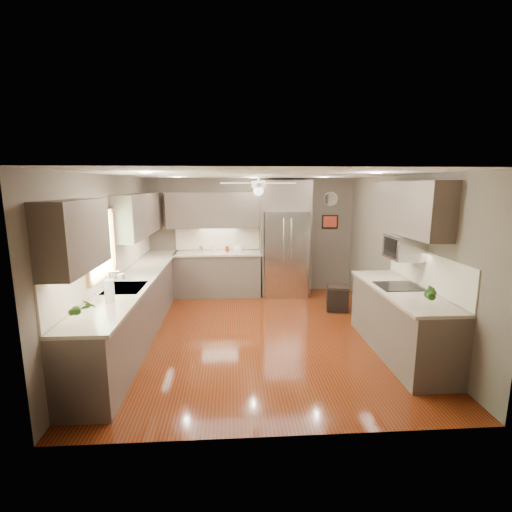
{
  "coord_description": "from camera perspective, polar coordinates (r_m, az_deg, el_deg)",
  "views": [
    {
      "loc": [
        -0.42,
        -5.61,
        2.35
      ],
      "look_at": [
        -0.02,
        0.6,
        1.16
      ],
      "focal_mm": 26.0,
      "sensor_mm": 36.0,
      "label": 1
    }
  ],
  "objects": [
    {
      "name": "wall_left",
      "position": [
        6.0,
        -21.38,
        -0.45
      ],
      "size": [
        0.0,
        5.0,
        5.0
      ],
      "primitive_type": "plane",
      "rotation": [
        1.57,
        0.0,
        1.57
      ],
      "color": "#605649",
      "rests_on": "ground"
    },
    {
      "name": "framed_print",
      "position": [
        8.41,
        11.3,
        5.2
      ],
      "size": [
        0.36,
        0.03,
        0.3
      ],
      "color": "black",
      "rests_on": "wall_back"
    },
    {
      "name": "wall_clock",
      "position": [
        8.39,
        11.42,
        8.6
      ],
      "size": [
        0.3,
        0.03,
        0.3
      ],
      "color": "white",
      "rests_on": "wall_back"
    },
    {
      "name": "potted_plant_left",
      "position": [
        4.25,
        -24.95,
        -7.25
      ],
      "size": [
        0.2,
        0.18,
        0.33
      ],
      "primitive_type": "imported",
      "rotation": [
        0.0,
        0.0,
        -0.42
      ],
      "color": "#295317",
      "rests_on": "left_run"
    },
    {
      "name": "right_run",
      "position": [
        5.67,
        21.31,
        -9.11
      ],
      "size": [
        0.7,
        2.2,
        1.45
      ],
      "color": "brown",
      "rests_on": "ground"
    },
    {
      "name": "left_run",
      "position": [
        6.25,
        -17.87,
        -7.06
      ],
      "size": [
        0.65,
        4.7,
        1.45
      ],
      "color": "brown",
      "rests_on": "ground"
    },
    {
      "name": "back_run",
      "position": [
        8.04,
        -5.78,
        -2.61
      ],
      "size": [
        1.85,
        0.65,
        1.45
      ],
      "color": "brown",
      "rests_on": "ground"
    },
    {
      "name": "wall_right",
      "position": [
        6.31,
        21.4,
        0.07
      ],
      "size": [
        0.0,
        5.0,
        5.0
      ],
      "primitive_type": "plane",
      "rotation": [
        1.57,
        0.0,
        -1.57
      ],
      "color": "#605649",
      "rests_on": "ground"
    },
    {
      "name": "ceiling",
      "position": [
        5.63,
        0.6,
        12.39
      ],
      "size": [
        5.0,
        5.0,
        0.0
      ],
      "primitive_type": "plane",
      "rotation": [
        3.14,
        0.0,
        0.0
      ],
      "color": "white",
      "rests_on": "ground"
    },
    {
      "name": "sink",
      "position": [
        5.52,
        -19.52,
        -4.92
      ],
      "size": [
        0.5,
        0.7,
        0.32
      ],
      "color": "silver",
      "rests_on": "left_run"
    },
    {
      "name": "bowl",
      "position": [
        7.95,
        -2.76,
        0.83
      ],
      "size": [
        0.21,
        0.21,
        0.05
      ],
      "primitive_type": "imported",
      "rotation": [
        0.0,
        0.0,
        0.0
      ],
      "color": "beige",
      "rests_on": "back_run"
    },
    {
      "name": "microwave",
      "position": [
        5.69,
        21.83,
        1.29
      ],
      "size": [
        0.43,
        0.55,
        0.34
      ],
      "color": "silver",
      "rests_on": "wall_right"
    },
    {
      "name": "paper_towel",
      "position": [
        4.88,
        -21.63,
        -4.98
      ],
      "size": [
        0.12,
        0.12,
        0.3
      ],
      "color": "white",
      "rests_on": "left_run"
    },
    {
      "name": "window",
      "position": [
        5.48,
        -22.85,
        1.61
      ],
      "size": [
        0.05,
        1.12,
        0.92
      ],
      "color": "#BFF2B2",
      "rests_on": "wall_left"
    },
    {
      "name": "floor",
      "position": [
        6.1,
        0.55,
        -11.8
      ],
      "size": [
        5.0,
        5.0,
        0.0
      ],
      "primitive_type": "plane",
      "color": "#53140B",
      "rests_on": "ground"
    },
    {
      "name": "stool",
      "position": [
        7.25,
        12.39,
        -6.32
      ],
      "size": [
        0.45,
        0.45,
        0.47
      ],
      "color": "black",
      "rests_on": "ground"
    },
    {
      "name": "canister_d",
      "position": [
        7.96,
        -4.47,
        1.06
      ],
      "size": [
        0.09,
        0.09,
        0.12
      ],
      "primitive_type": "cylinder",
      "rotation": [
        0.0,
        0.0,
        -0.12
      ],
      "color": "maroon",
      "rests_on": "back_run"
    },
    {
      "name": "recessed_lights",
      "position": [
        6.03,
        -0.08,
        12.24
      ],
      "size": [
        2.84,
        3.14,
        0.01
      ],
      "color": "white",
      "rests_on": "ceiling"
    },
    {
      "name": "potted_plant_right",
      "position": [
        4.86,
        25.41,
        -5.26
      ],
      "size": [
        0.2,
        0.18,
        0.3
      ],
      "primitive_type": "imported",
      "rotation": [
        0.0,
        0.0,
        -0.34
      ],
      "color": "#295317",
      "rests_on": "right_run"
    },
    {
      "name": "canister_b",
      "position": [
        7.96,
        -8.43,
        1.05
      ],
      "size": [
        0.1,
        0.1,
        0.13
      ],
      "primitive_type": "cylinder",
      "rotation": [
        0.0,
        0.0,
        -0.28
      ],
      "color": "silver",
      "rests_on": "back_run"
    },
    {
      "name": "refrigerator",
      "position": [
        7.94,
        4.45,
        2.41
      ],
      "size": [
        1.06,
        0.75,
        2.45
      ],
      "color": "silver",
      "rests_on": "ground"
    },
    {
      "name": "ceiling_fan",
      "position": [
        5.93,
        0.37,
        10.69
      ],
      "size": [
        1.18,
        1.18,
        0.32
      ],
      "color": "white",
      "rests_on": "ceiling"
    },
    {
      "name": "uppers",
      "position": [
        6.35,
        -6.63,
        6.47
      ],
      "size": [
        4.5,
        4.7,
        0.95
      ],
      "color": "brown",
      "rests_on": "wall_left"
    },
    {
      "name": "wall_back",
      "position": [
        8.2,
        -0.74,
        3.15
      ],
      "size": [
        4.5,
        0.0,
        4.5
      ],
      "primitive_type": "plane",
      "rotation": [
        1.57,
        0.0,
        0.0
      ],
      "color": "#605649",
      "rests_on": "ground"
    },
    {
      "name": "soap_bottle",
      "position": [
        5.83,
        -19.97,
        -2.92
      ],
      "size": [
        0.09,
        0.09,
        0.17
      ],
      "primitive_type": "imported",
      "rotation": [
        0.0,
        0.0,
        -0.11
      ],
      "color": "white",
      "rests_on": "left_run"
    },
    {
      "name": "wall_front",
      "position": [
        3.33,
        3.84,
        -8.45
      ],
      "size": [
        4.5,
        0.0,
        4.5
      ],
      "primitive_type": "plane",
      "rotation": [
        -1.57,
        0.0,
        0.0
      ],
      "color": "#605649",
      "rests_on": "ground"
    },
    {
      "name": "canister_c",
      "position": [
        7.98,
        -6.55,
        1.26
      ],
      "size": [
        0.13,
        0.13,
        0.16
      ],
      "primitive_type": "cylinder",
      "rotation": [
        0.0,
        0.0,
        0.32
      ],
      "color": "beige",
      "rests_on": "back_run"
    }
  ]
}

